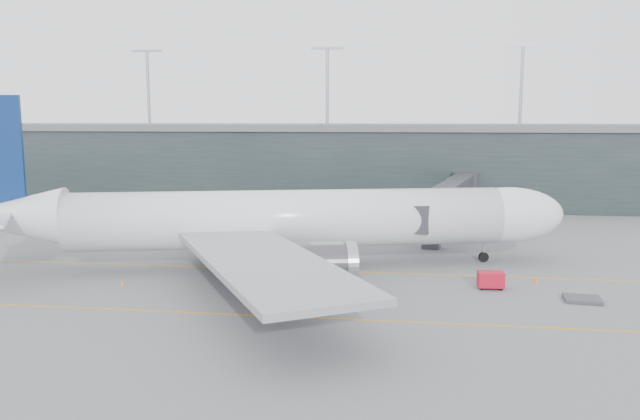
# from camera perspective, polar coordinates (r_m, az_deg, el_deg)

# --- Properties ---
(ground) EXTENTS (320.00, 320.00, 0.00)m
(ground) POSITION_cam_1_polar(r_m,az_deg,el_deg) (73.81, -7.86, -4.53)
(ground) COLOR #59585D
(ground) RESTS_ON ground
(taxiline_a) EXTENTS (160.00, 0.25, 0.02)m
(taxiline_a) POSITION_cam_1_polar(r_m,az_deg,el_deg) (70.07, -8.73, -5.24)
(taxiline_a) COLOR orange
(taxiline_a) RESTS_ON ground
(taxiline_b) EXTENTS (160.00, 0.25, 0.02)m
(taxiline_b) POSITION_cam_1_polar(r_m,az_deg,el_deg) (55.47, -13.45, -9.03)
(taxiline_b) COLOR orange
(taxiline_b) RESTS_ON ground
(taxiline_lead_main) EXTENTS (0.25, 60.00, 0.02)m
(taxiline_lead_main) POSITION_cam_1_polar(r_m,az_deg,el_deg) (91.91, -1.51, -1.88)
(taxiline_lead_main) COLOR orange
(taxiline_lead_main) RESTS_ON ground
(terminal) EXTENTS (240.00, 36.00, 29.00)m
(terminal) POSITION_cam_1_polar(r_m,az_deg,el_deg) (129.05, -1.01, 4.49)
(terminal) COLOR black
(terminal) RESTS_ON ground
(main_aircraft) EXTENTS (66.14, 60.99, 18.76)m
(main_aircraft) POSITION_cam_1_polar(r_m,az_deg,el_deg) (68.71, -3.35, -0.95)
(main_aircraft) COLOR silver
(main_aircraft) RESTS_ON ground
(jet_bridge) EXTENTS (13.76, 46.36, 7.14)m
(jet_bridge) POSITION_cam_1_polar(r_m,az_deg,el_deg) (94.44, 10.99, 1.52)
(jet_bridge) COLOR #2D2E33
(jet_bridge) RESTS_ON ground
(gse_cart) EXTENTS (2.53, 1.68, 1.67)m
(gse_cart) POSITION_cam_1_polar(r_m,az_deg,el_deg) (62.95, 15.34, -6.14)
(gse_cart) COLOR #AC0C22
(gse_cart) RESTS_ON ground
(baggage_dolly) EXTENTS (3.41, 2.85, 0.32)m
(baggage_dolly) POSITION_cam_1_polar(r_m,az_deg,el_deg) (61.73, 22.87, -7.51)
(baggage_dolly) COLOR #35363A
(baggage_dolly) RESTS_ON ground
(uld_a) EXTENTS (2.03, 1.74, 1.63)m
(uld_a) POSITION_cam_1_polar(r_m,az_deg,el_deg) (84.50, -10.14, -2.34)
(uld_a) COLOR #3E3D43
(uld_a) RESTS_ON ground
(uld_b) EXTENTS (2.36, 2.17, 1.74)m
(uld_b) POSITION_cam_1_polar(r_m,az_deg,el_deg) (84.84, -6.99, -2.19)
(uld_b) COLOR #3E3D43
(uld_b) RESTS_ON ground
(uld_c) EXTENTS (2.81, 2.56, 2.08)m
(uld_c) POSITION_cam_1_polar(r_m,az_deg,el_deg) (83.82, -5.35, -2.17)
(uld_c) COLOR #3E3D43
(uld_c) RESTS_ON ground
(cone_nose) EXTENTS (0.44, 0.44, 0.71)m
(cone_nose) POSITION_cam_1_polar(r_m,az_deg,el_deg) (66.42, 19.18, -6.07)
(cone_nose) COLOR orange
(cone_nose) RESTS_ON ground
(cone_wing_stbd) EXTENTS (0.46, 0.46, 0.73)m
(cone_wing_stbd) POSITION_cam_1_polar(r_m,az_deg,el_deg) (53.84, -6.07, -8.99)
(cone_wing_stbd) COLOR #F33E0D
(cone_wing_stbd) RESTS_ON ground
(cone_wing_port) EXTENTS (0.42, 0.42, 0.66)m
(cone_wing_port) POSITION_cam_1_polar(r_m,az_deg,el_deg) (82.18, 0.00, -2.88)
(cone_wing_port) COLOR #E5460C
(cone_wing_port) RESTS_ON ground
(cone_tail) EXTENTS (0.39, 0.39, 0.62)m
(cone_tail) POSITION_cam_1_polar(r_m,az_deg,el_deg) (65.04, -17.61, -6.33)
(cone_tail) COLOR orange
(cone_tail) RESTS_ON ground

